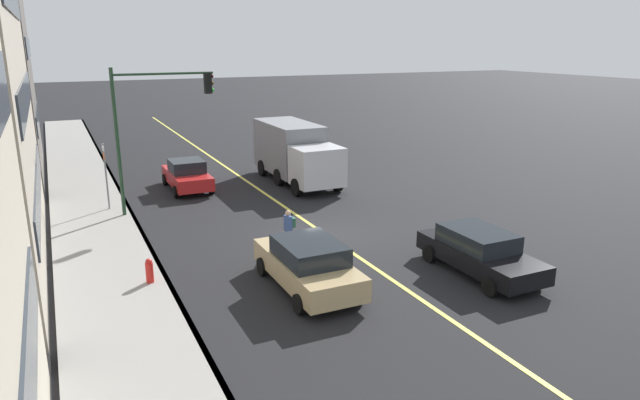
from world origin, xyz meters
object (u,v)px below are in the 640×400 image
car_tan (308,264)px  truck_gray (295,152)px  street_sign_post (106,172)px  pedestrian_with_backpack (289,228)px  car_red (187,175)px  traffic_light_mast (153,115)px  fire_hydrant (150,273)px  car_black (479,251)px

car_tan → truck_gray: bearing=-21.3°
street_sign_post → pedestrian_with_backpack: bearing=-146.1°
car_red → pedestrian_with_backpack: (-10.64, -1.33, 0.13)m
traffic_light_mast → fire_hydrant: size_ratio=6.83×
pedestrian_with_backpack → car_red: bearing=7.1°
truck_gray → traffic_light_mast: traffic_light_mast is taller
car_red → fire_hydrant: 12.30m
car_tan → car_red: car_tan is taller
pedestrian_with_backpack → fire_hydrant: pedestrian_with_backpack is taller
car_black → traffic_light_mast: traffic_light_mast is taller
car_tan → car_red: bearing=2.6°
car_black → traffic_light_mast: (11.42, 8.32, 3.62)m
car_tan → car_black: 5.78m
car_tan → car_black: car_tan is taller
car_black → traffic_light_mast: bearing=36.1°
car_tan → traffic_light_mast: bearing=14.9°
car_red → street_sign_post: bearing=121.6°
pedestrian_with_backpack → traffic_light_mast: (6.86, 3.40, 3.48)m
truck_gray → pedestrian_with_backpack: bearing=155.9°
car_black → truck_gray: truck_gray is taller
truck_gray → car_red: bearing=82.1°
car_tan → pedestrian_with_backpack: bearing=-12.2°
car_black → pedestrian_with_backpack: (4.57, 4.93, 0.14)m
pedestrian_with_backpack → fire_hydrant: bearing=101.5°
traffic_light_mast → fire_hydrant: bearing=167.5°
fire_hydrant → traffic_light_mast: bearing=-12.5°
truck_gray → fire_hydrant: bearing=138.8°
truck_gray → traffic_light_mast: bearing=110.9°
car_red → street_sign_post: street_sign_post is taller
traffic_light_mast → pedestrian_with_backpack: bearing=-153.7°
car_red → fire_hydrant: (-11.69, 3.81, -0.31)m
pedestrian_with_backpack → fire_hydrant: (-1.05, 5.14, -0.44)m
truck_gray → street_sign_post: 10.00m
car_black → street_sign_post: (12.68, 10.37, 1.07)m
car_black → pedestrian_with_backpack: 6.72m
car_black → street_sign_post: bearing=39.3°
car_black → car_tan: bearing=77.0°
pedestrian_with_backpack → traffic_light_mast: bearing=26.3°
traffic_light_mast → fire_hydrant: 8.99m
car_red → traffic_light_mast: (-3.78, 2.07, 3.61)m
truck_gray → traffic_light_mast: 8.78m
truck_gray → traffic_light_mast: (-2.98, 7.80, 2.71)m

